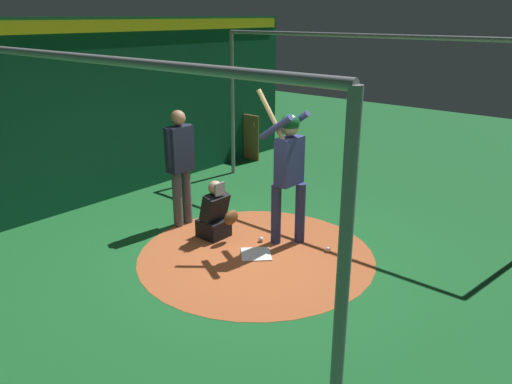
# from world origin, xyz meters

# --- Properties ---
(ground_plane) EXTENTS (25.73, 25.73, 0.00)m
(ground_plane) POSITION_xyz_m (0.00, 0.00, 0.00)
(ground_plane) COLOR #195B28
(dirt_circle) EXTENTS (3.34, 3.34, 0.01)m
(dirt_circle) POSITION_xyz_m (0.00, 0.00, 0.00)
(dirt_circle) COLOR #AD562D
(dirt_circle) RESTS_ON ground
(home_plate) EXTENTS (0.59, 0.59, 0.01)m
(home_plate) POSITION_xyz_m (0.00, 0.00, 0.01)
(home_plate) COLOR white
(home_plate) RESTS_ON dirt_circle
(batter) EXTENTS (0.68, 0.49, 2.26)m
(batter) POSITION_xyz_m (0.07, 0.63, 1.21)
(batter) COLOR navy
(batter) RESTS_ON ground
(catcher) EXTENTS (0.58, 0.40, 0.91)m
(catcher) POSITION_xyz_m (-0.86, 0.06, 0.35)
(catcher) COLOR black
(catcher) RESTS_ON ground
(umpire) EXTENTS (0.23, 0.49, 1.87)m
(umpire) POSITION_xyz_m (-1.63, 0.07, 1.06)
(umpire) COLOR #4C4C51
(umpire) RESTS_ON ground
(back_wall) EXTENTS (0.23, 9.73, 3.20)m
(back_wall) POSITION_xyz_m (-3.65, 0.00, 1.61)
(back_wall) COLOR #0F472D
(back_wall) RESTS_ON ground
(cage_frame) EXTENTS (5.94, 5.40, 2.94)m
(cage_frame) POSITION_xyz_m (0.00, 0.00, 2.09)
(cage_frame) COLOR gray
(cage_frame) RESTS_ON ground
(bat_rack) EXTENTS (0.58, 0.21, 1.05)m
(bat_rack) POSITION_xyz_m (-3.40, 3.73, 0.49)
(bat_rack) COLOR olive
(bat_rack) RESTS_ON ground
(baseball_0) EXTENTS (0.07, 0.07, 0.07)m
(baseball_0) POSITION_xyz_m (0.73, 0.74, 0.04)
(baseball_0) COLOR white
(baseball_0) RESTS_ON dirt_circle
(baseball_1) EXTENTS (0.07, 0.07, 0.07)m
(baseball_1) POSITION_xyz_m (-0.22, 0.38, 0.04)
(baseball_1) COLOR white
(baseball_1) RESTS_ON dirt_circle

